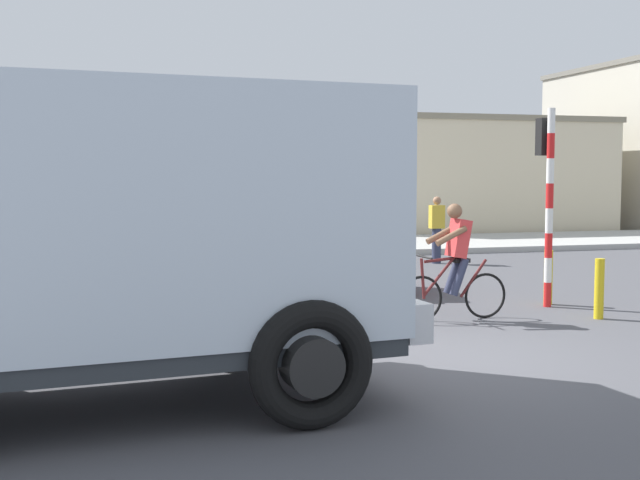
% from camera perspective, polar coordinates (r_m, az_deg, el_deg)
% --- Properties ---
extents(ground_plane, '(120.00, 120.00, 0.00)m').
position_cam_1_polar(ground_plane, '(9.67, 7.23, -8.19)').
color(ground_plane, '#4C4C51').
extents(sidewalk_far, '(80.00, 5.00, 0.16)m').
position_cam_1_polar(sidewalk_far, '(22.87, -6.32, -0.59)').
color(sidewalk_far, '#ADADA8').
rests_on(sidewalk_far, ground).
extents(truck_foreground, '(5.63, 3.21, 2.90)m').
position_cam_1_polar(truck_foreground, '(7.55, -15.43, 0.90)').
color(truck_foreground, silver).
rests_on(truck_foreground, ground).
extents(cyclist, '(1.73, 0.50, 1.72)m').
position_cam_1_polar(cyclist, '(12.03, 9.47, -1.53)').
color(cyclist, black).
rests_on(cyclist, ground).
extents(traffic_light_pole, '(0.24, 0.43, 3.20)m').
position_cam_1_polar(traffic_light_pole, '(13.59, 15.72, 4.14)').
color(traffic_light_pole, red).
rests_on(traffic_light_pole, ground).
extents(car_red_near, '(4.31, 2.73, 1.60)m').
position_cam_1_polar(car_red_near, '(14.74, -2.01, -0.54)').
color(car_red_near, red).
rests_on(car_red_near, ground).
extents(car_white_mid, '(4.20, 2.30, 1.60)m').
position_cam_1_polar(car_white_mid, '(17.35, -10.62, 0.16)').
color(car_white_mid, '#B7B7BC').
rests_on(car_white_mid, ground).
extents(pedestrian_near_kerb, '(0.34, 0.22, 1.62)m').
position_cam_1_polar(pedestrian_near_kerb, '(19.76, 8.22, 0.81)').
color(pedestrian_near_kerb, '#2D334C').
rests_on(pedestrian_near_kerb, ground).
extents(bollard_near, '(0.14, 0.14, 0.90)m').
position_cam_1_polar(bollard_near, '(12.71, 19.06, -3.27)').
color(bollard_near, gold).
rests_on(bollard_near, ground).
extents(bollard_far, '(0.14, 0.14, 0.90)m').
position_cam_1_polar(bollard_far, '(13.88, 15.77, -2.55)').
color(bollard_far, gold).
rests_on(bollard_far, ground).
extents(building_mid_block, '(7.49, 6.97, 3.88)m').
position_cam_1_polar(building_mid_block, '(29.51, -10.67, 4.14)').
color(building_mid_block, '#9E9389').
rests_on(building_mid_block, ground).
extents(building_corner_right, '(10.02, 5.58, 4.22)m').
position_cam_1_polar(building_corner_right, '(31.00, 10.07, 4.48)').
color(building_corner_right, beige).
rests_on(building_corner_right, ground).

